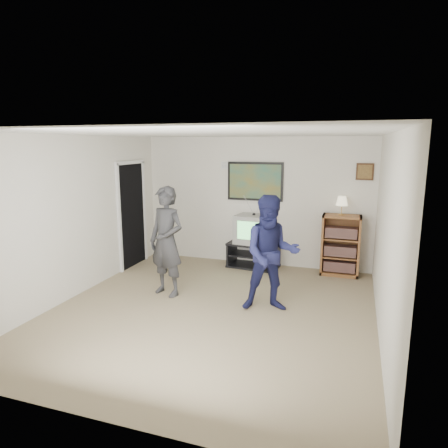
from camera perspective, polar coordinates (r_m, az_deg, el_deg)
The scene contains 13 objects.
room_shell at distance 5.83m, azimuth -0.66°, elevation 0.36°, with size 4.51×5.00×2.51m.
media_stand at distance 7.81m, azimuth 4.23°, elevation -4.43°, with size 1.01×0.63×0.48m.
crt_television at distance 7.69m, azimuth 4.26°, elevation -0.72°, with size 0.65×0.55×0.55m, color #979792, non-canonical shape.
bookshelf at distance 7.57m, azimuth 16.31°, elevation -2.92°, with size 0.68×0.39×1.11m, color brown, non-canonical shape.
table_lamp at distance 7.46m, azimuth 16.47°, elevation 2.53°, with size 0.21×0.21×0.34m, color #FFF1C1, non-canonical shape.
person_tall at distance 6.31m, azimuth -8.21°, elevation -2.48°, with size 0.63×0.42×1.73m, color #2C2C2E.
person_short at distance 5.70m, azimuth 6.75°, elevation -4.24°, with size 0.81×0.63×1.67m, color #1A1D48.
controller_left at distance 6.47m, azimuth -7.73°, elevation 1.75°, with size 0.03×0.12×0.03m, color white.
controller_right at distance 5.90m, azimuth 6.74°, elevation -1.44°, with size 0.04×0.12×0.04m, color white.
poster at distance 7.80m, azimuth 4.46°, elevation 6.08°, with size 1.10×0.03×0.75m, color black.
air_vent at distance 7.94m, azimuth 0.60°, elevation 8.38°, with size 0.28×0.02×0.14m, color white.
small_picture at distance 7.56m, azimuth 19.48°, elevation 7.06°, with size 0.30×0.03×0.30m, color #402C14.
doorway at distance 7.95m, azimuth -13.05°, elevation 1.19°, with size 0.03×0.85×2.00m, color black.
Camera 1 is at (1.87, -5.07, 2.36)m, focal length 32.00 mm.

